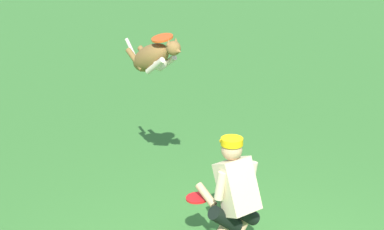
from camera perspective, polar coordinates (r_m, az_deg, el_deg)
The scene contains 4 objects.
person at distance 5.71m, azimuth 4.35°, elevation -8.11°, with size 0.67×0.66×1.29m.
dog at distance 6.78m, azimuth -3.97°, elevation 5.83°, with size 1.06×0.45×0.59m.
frisbee_flying at distance 6.58m, azimuth -3.04°, elevation 7.82°, with size 0.26×0.26×0.02m, color #E1501A.
frisbee_held at distance 5.82m, azimuth 0.56°, elevation -8.41°, with size 0.24×0.24×0.02m, color red.
Camera 1 is at (-2.00, 3.76, 3.39)m, focal length 52.58 mm.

